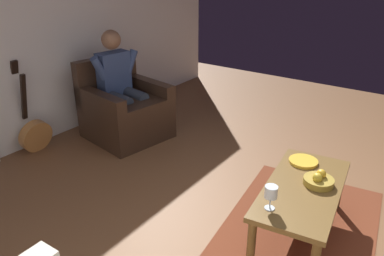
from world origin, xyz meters
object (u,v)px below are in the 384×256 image
object	(u,v)px
armchair	(124,111)
coffee_table	(303,194)
wine_glass_near	(271,193)
decorative_dish	(303,161)
fruit_bowl	(319,180)
person_seated	(120,81)
guitar	(35,132)

from	to	relation	value
armchair	coffee_table	bearing A→B (deg)	86.66
wine_glass_near	decorative_dish	distance (m)	0.75
decorative_dish	coffee_table	bearing A→B (deg)	20.69
coffee_table	fruit_bowl	size ratio (longest dim) A/B	5.23
coffee_table	decorative_dish	size ratio (longest dim) A/B	4.96
fruit_bowl	person_seated	bearing A→B (deg)	-100.43
armchair	fruit_bowl	xyz separation A→B (m)	(0.45, 2.44, 0.15)
decorative_dish	wine_glass_near	bearing A→B (deg)	3.05
person_seated	fruit_bowl	size ratio (longest dim) A/B	5.56
coffee_table	fruit_bowl	xyz separation A→B (m)	(-0.09, 0.08, 0.10)
coffee_table	person_seated	bearing A→B (deg)	-102.85
coffee_table	guitar	world-z (taller)	guitar
person_seated	decorative_dish	world-z (taller)	person_seated
armchair	decorative_dish	size ratio (longest dim) A/B	4.10
wine_glass_near	decorative_dish	xyz separation A→B (m)	(-0.74, -0.04, -0.11)
person_seated	coffee_table	xyz separation A→B (m)	(0.55, 2.40, -0.30)
person_seated	guitar	distance (m)	1.09
person_seated	guitar	world-z (taller)	person_seated
coffee_table	armchair	bearing A→B (deg)	-102.90
guitar	wine_glass_near	world-z (taller)	guitar
guitar	decorative_dish	world-z (taller)	guitar
person_seated	guitar	xyz separation A→B (m)	(0.86, -0.49, -0.45)
decorative_dish	guitar	bearing A→B (deg)	-76.48
armchair	wine_glass_near	bearing A→B (deg)	77.20
person_seated	decorative_dish	distance (m)	2.29
fruit_bowl	decorative_dish	world-z (taller)	fruit_bowl
guitar	wine_glass_near	bearing A→B (deg)	88.45
person_seated	wine_glass_near	world-z (taller)	person_seated
guitar	person_seated	bearing A→B (deg)	150.53
armchair	fruit_bowl	bearing A→B (deg)	89.11
armchair	decorative_dish	world-z (taller)	armchair
fruit_bowl	decorative_dish	xyz separation A→B (m)	(-0.25, -0.21, -0.02)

